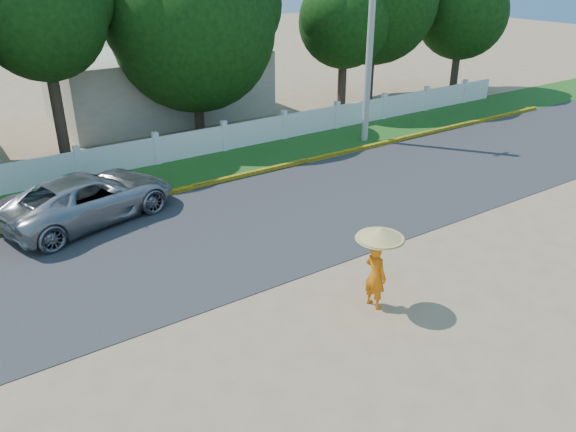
% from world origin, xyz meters
% --- Properties ---
extents(ground, '(120.00, 120.00, 0.00)m').
position_xyz_m(ground, '(0.00, 0.00, 0.00)').
color(ground, '#9E8460').
rests_on(ground, ground).
extents(road, '(60.00, 7.00, 0.02)m').
position_xyz_m(road, '(0.00, 4.50, 0.01)').
color(road, '#38383A').
rests_on(road, ground).
extents(grass_verge, '(60.00, 3.50, 0.03)m').
position_xyz_m(grass_verge, '(0.00, 9.75, 0.01)').
color(grass_verge, '#2D601E').
rests_on(grass_verge, ground).
extents(curb, '(40.00, 0.18, 0.16)m').
position_xyz_m(curb, '(0.00, 8.05, 0.08)').
color(curb, yellow).
rests_on(curb, ground).
extents(fence, '(40.00, 0.10, 1.10)m').
position_xyz_m(fence, '(0.00, 11.20, 0.55)').
color(fence, silver).
rests_on(fence, ground).
extents(building_near, '(10.00, 6.00, 3.20)m').
position_xyz_m(building_near, '(3.00, 18.00, 1.60)').
color(building_near, '#B7AD99').
rests_on(building_near, ground).
extents(utility_pole, '(0.28, 0.28, 8.54)m').
position_xyz_m(utility_pole, '(8.83, 9.00, 4.27)').
color(utility_pole, '#989896').
rests_on(utility_pole, ground).
extents(vehicle, '(5.80, 3.76, 1.49)m').
position_xyz_m(vehicle, '(-3.68, 7.54, 0.74)').
color(vehicle, '#989BA0').
rests_on(vehicle, ground).
extents(monk_with_parasol, '(1.12, 1.12, 2.04)m').
position_xyz_m(monk_with_parasol, '(0.45, -0.97, 1.33)').
color(monk_with_parasol, orange).
rests_on(monk_with_parasol, ground).
extents(tree_row, '(37.93, 7.47, 8.73)m').
position_xyz_m(tree_row, '(3.22, 14.15, 4.88)').
color(tree_row, '#473828').
rests_on(tree_row, ground).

